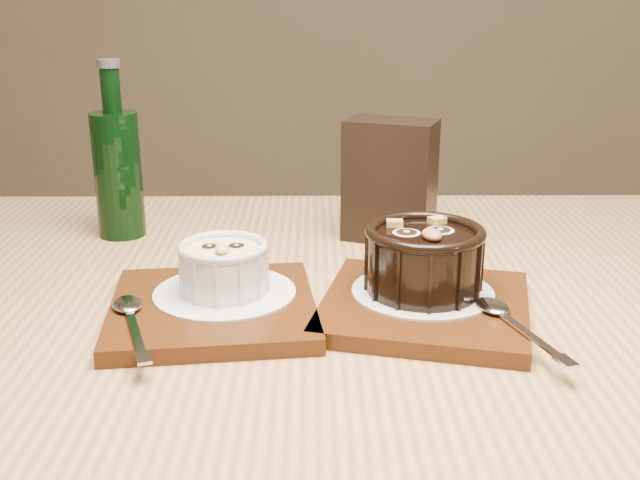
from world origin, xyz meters
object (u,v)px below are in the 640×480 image
(condiment_stand, at_px, (390,181))
(green_bottle, at_px, (118,170))
(tray_left, at_px, (213,309))
(ramekin_dark, at_px, (424,256))
(tray_right, at_px, (425,307))
(ramekin_white, at_px, (224,265))
(table, at_px, (328,397))

(condiment_stand, height_order, green_bottle, green_bottle)
(tray_left, relative_size, ramekin_dark, 1.66)
(tray_left, bearing_deg, green_bottle, 122.41)
(tray_right, height_order, ramekin_dark, ramekin_dark)
(ramekin_white, bearing_deg, table, -6.31)
(tray_left, relative_size, green_bottle, 0.88)
(ramekin_dark, relative_size, green_bottle, 0.53)
(tray_left, height_order, condiment_stand, condiment_stand)
(tray_right, xyz_separation_m, ramekin_dark, (-0.00, 0.02, 0.04))
(table, height_order, green_bottle, green_bottle)
(ramekin_white, height_order, condiment_stand, condiment_stand)
(tray_right, height_order, green_bottle, green_bottle)
(table, xyz_separation_m, tray_left, (-0.10, -0.02, 0.10))
(condiment_stand, relative_size, green_bottle, 0.68)
(table, distance_m, ramekin_white, 0.16)
(table, distance_m, ramekin_dark, 0.17)
(condiment_stand, xyz_separation_m, green_bottle, (-0.32, 0.00, 0.01))
(table, bearing_deg, green_bottle, 139.33)
(green_bottle, bearing_deg, condiment_stand, -0.72)
(tray_left, bearing_deg, ramekin_white, 66.27)
(tray_left, distance_m, condiment_stand, 0.29)
(tray_right, bearing_deg, green_bottle, 146.60)
(tray_right, bearing_deg, condiment_stand, 95.35)
(tray_left, distance_m, tray_right, 0.19)
(tray_left, bearing_deg, ramekin_dark, 7.69)
(table, xyz_separation_m, condiment_stand, (0.07, 0.21, 0.16))
(ramekin_white, xyz_separation_m, ramekin_dark, (0.18, 0.01, 0.01))
(ramekin_dark, height_order, condiment_stand, condiment_stand)
(green_bottle, bearing_deg, tray_right, -33.40)
(ramekin_white, height_order, tray_right, ramekin_white)
(table, relative_size, green_bottle, 5.99)
(ramekin_white, height_order, green_bottle, green_bottle)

